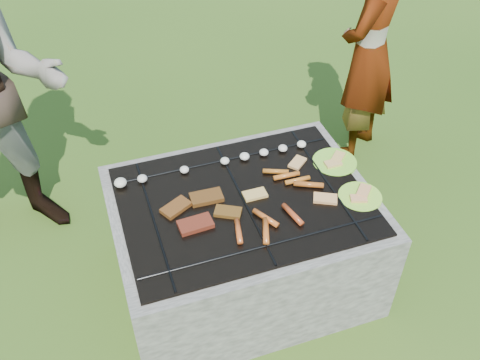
# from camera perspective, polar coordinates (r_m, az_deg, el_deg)

# --- Properties ---
(lawn) EXTENTS (60.00, 60.00, 0.00)m
(lawn) POSITION_cam_1_polar(r_m,az_deg,el_deg) (3.10, 0.30, -10.28)
(lawn) COLOR #244711
(lawn) RESTS_ON ground
(fire_pit) EXTENTS (1.30, 1.00, 0.62)m
(fire_pit) POSITION_cam_1_polar(r_m,az_deg,el_deg) (2.89, 0.32, -6.83)
(fire_pit) COLOR #9D948B
(fire_pit) RESTS_ON ground
(mushrooms) EXTENTS (1.06, 0.06, 0.04)m
(mushrooms) POSITION_cam_1_polar(r_m,az_deg,el_deg) (2.83, -3.06, 1.77)
(mushrooms) COLOR beige
(mushrooms) RESTS_ON fire_pit
(pork_slabs) EXTENTS (0.39, 0.26, 0.02)m
(pork_slabs) POSITION_cam_1_polar(r_m,az_deg,el_deg) (2.59, -4.33, -3.22)
(pork_slabs) COLOR #9F571D
(pork_slabs) RESTS_ON fire_pit
(sausages) EXTENTS (0.54, 0.50, 0.03)m
(sausages) POSITION_cam_1_polar(r_m,az_deg,el_deg) (2.62, 4.20, -2.39)
(sausages) COLOR #BB7B1E
(sausages) RESTS_ON fire_pit
(bread_on_grate) EXTENTS (0.45, 0.41, 0.02)m
(bread_on_grate) POSITION_cam_1_polar(r_m,az_deg,el_deg) (2.72, 5.56, -0.73)
(bread_on_grate) COLOR tan
(bread_on_grate) RESTS_ON fire_pit
(plate_far) EXTENTS (0.31, 0.31, 0.03)m
(plate_far) POSITION_cam_1_polar(r_m,az_deg,el_deg) (2.91, 10.06, 1.90)
(plate_far) COLOR #BEF63A
(plate_far) RESTS_ON fire_pit
(plate_near) EXTENTS (0.27, 0.27, 0.03)m
(plate_near) POSITION_cam_1_polar(r_m,az_deg,el_deg) (2.73, 12.70, -1.72)
(plate_near) COLOR #CAFD3C
(plate_near) RESTS_ON fire_pit
(cook) EXTENTS (0.67, 0.64, 1.55)m
(cook) POSITION_cam_1_polar(r_m,az_deg,el_deg) (3.62, 13.66, 13.06)
(cook) COLOR gray
(cook) RESTS_ON ground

